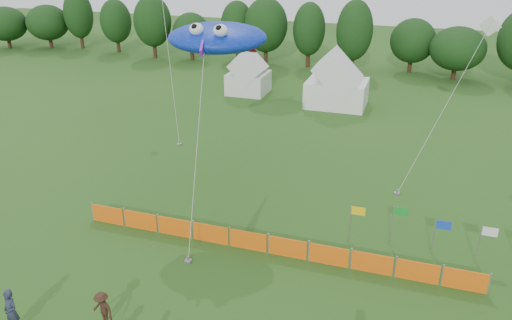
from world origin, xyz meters
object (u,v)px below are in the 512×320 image
(tent_right, at_px, (337,85))
(spectator_c, at_px, (103,309))
(spectator_a, at_px, (11,311))
(stingray_kite, at_px, (221,37))
(barrier_fence, at_px, (267,244))
(tent_left, at_px, (248,76))

(tent_right, relative_size, spectator_c, 3.51)
(tent_right, distance_m, spectator_a, 33.51)
(spectator_c, height_order, stingray_kite, stingray_kite)
(spectator_a, xyz_separation_m, spectator_c, (3.14, 1.39, -0.19))
(barrier_fence, bearing_deg, tent_right, 92.17)
(stingray_kite, bearing_deg, tent_right, 79.89)
(spectator_a, distance_m, spectator_c, 3.44)
(barrier_fence, height_order, spectator_c, spectator_c)
(spectator_c, xyz_separation_m, stingray_kite, (0.35, 12.19, 8.53))
(tent_left, bearing_deg, stingray_kite, -74.79)
(tent_left, bearing_deg, barrier_fence, -69.04)
(barrier_fence, relative_size, spectator_a, 10.34)
(tent_right, height_order, spectator_a, tent_right)
(stingray_kite, bearing_deg, tent_left, 105.21)
(tent_right, xyz_separation_m, stingray_kite, (-3.42, -19.20, 7.36))
(barrier_fence, bearing_deg, spectator_a, -133.72)
(tent_left, bearing_deg, spectator_c, -80.89)
(stingray_kite, bearing_deg, spectator_c, -91.63)
(tent_left, height_order, stingray_kite, stingray_kite)
(barrier_fence, xyz_separation_m, spectator_a, (-7.83, -8.19, 0.46))
(tent_left, relative_size, barrier_fence, 0.19)
(spectator_c, relative_size, stingray_kite, 0.11)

